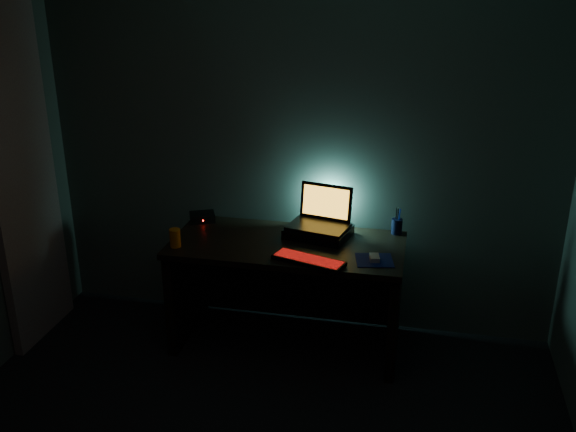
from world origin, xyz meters
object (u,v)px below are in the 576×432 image
(pen_cup, at_px, (397,226))
(router, at_px, (202,217))
(juice_glass, at_px, (175,238))
(keyboard, at_px, (309,260))
(mouse, at_px, (374,258))
(laptop, at_px, (322,216))

(pen_cup, bearing_deg, router, -177.71)
(pen_cup, distance_m, router, 1.34)
(router, bearing_deg, juice_glass, -116.43)
(keyboard, bearing_deg, mouse, 33.05)
(keyboard, xyz_separation_m, router, (-0.85, 0.51, 0.01))
(juice_glass, bearing_deg, pen_cup, 20.58)
(router, bearing_deg, pen_cup, -21.66)
(juice_glass, relative_size, router, 0.57)
(juice_glass, bearing_deg, router, 87.53)
(laptop, distance_m, pen_cup, 0.51)
(keyboard, xyz_separation_m, juice_glass, (-0.87, 0.05, 0.05))
(laptop, xyz_separation_m, router, (-0.85, 0.05, -0.09))
(laptop, xyz_separation_m, keyboard, (-0.00, -0.46, -0.11))
(laptop, xyz_separation_m, juice_glass, (-0.87, -0.41, -0.06))
(laptop, distance_m, router, 0.86)
(mouse, bearing_deg, keyboard, -175.09)
(keyboard, bearing_deg, router, 166.26)
(laptop, height_order, juice_glass, laptop)
(laptop, relative_size, pen_cup, 4.13)
(laptop, height_order, pen_cup, laptop)
(keyboard, bearing_deg, laptop, 107.22)
(pen_cup, height_order, router, pen_cup)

